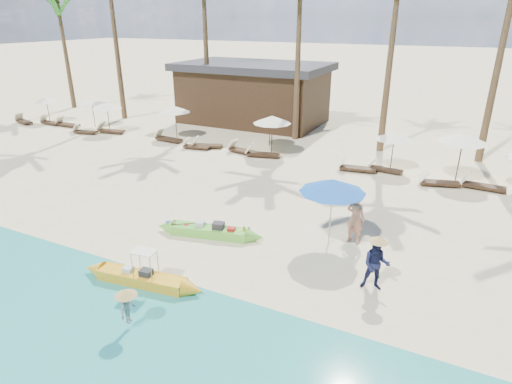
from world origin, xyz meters
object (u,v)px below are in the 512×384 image
at_px(blue_umbrella, 333,186).
at_px(green_canoe, 209,231).
at_px(yellow_canoe, 142,278).
at_px(tourist, 355,218).

bearing_deg(blue_umbrella, green_canoe, -161.61).
xyz_separation_m(green_canoe, yellow_canoe, (-0.20, -3.46, -0.00)).
height_order(green_canoe, blue_umbrella, blue_umbrella).
distance_m(yellow_canoe, tourist, 7.34).
height_order(yellow_canoe, tourist, tourist).
distance_m(green_canoe, tourist, 5.20).
height_order(green_canoe, yellow_canoe, yellow_canoe).
xyz_separation_m(yellow_canoe, blue_umbrella, (4.26, 4.81, 1.99)).
bearing_deg(yellow_canoe, green_canoe, 79.41).
distance_m(green_canoe, yellow_canoe, 3.47).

